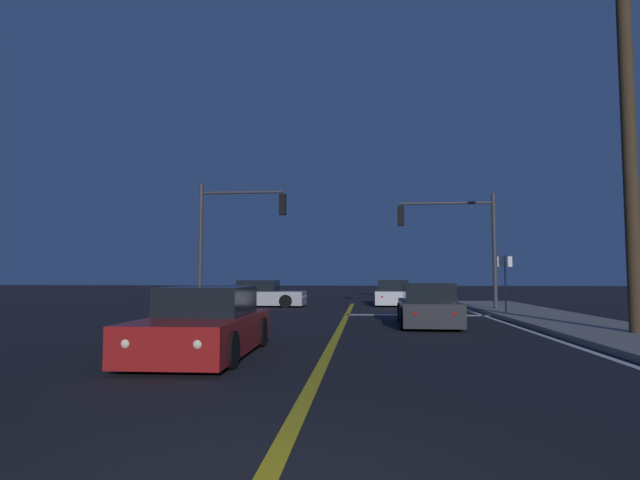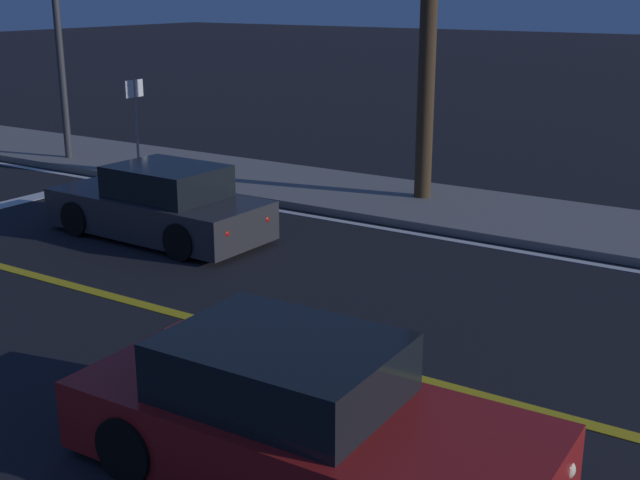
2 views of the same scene
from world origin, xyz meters
TOP-DOWN VIEW (x-y plane):
  - sidewalk_right at (7.20, 9.58)m, footprint 3.20×34.50m
  - lane_line_center at (0.00, 9.58)m, footprint 0.20×32.58m
  - lane_line_edge_right at (5.35, 9.58)m, footprint 0.16×32.58m
  - stop_bar at (2.80, 17.67)m, footprint 5.60×0.50m
  - car_far_approaching_red at (-2.40, 6.74)m, footprint 1.99×4.56m
  - car_following_oncoming_charcoal at (2.70, 13.25)m, footprint 1.91×4.25m
  - traffic_signal_near_right at (4.78, 19.97)m, footprint 4.29×0.28m
  - street_sign_corner at (6.10, 17.17)m, footprint 0.56×0.06m

SIDE VIEW (x-z plane):
  - lane_line_center at x=0.00m, z-range 0.00..0.01m
  - lane_line_edge_right at x=5.35m, z-range 0.00..0.01m
  - stop_bar at x=2.80m, z-range 0.00..0.01m
  - sidewalk_right at x=7.20m, z-range 0.00..0.15m
  - car_following_oncoming_charcoal at x=2.70m, z-range -0.09..1.25m
  - car_far_approaching_red at x=-2.40m, z-range -0.09..1.25m
  - street_sign_corner at x=6.10m, z-range 0.41..2.77m
  - traffic_signal_near_right at x=4.78m, z-range 0.90..6.11m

